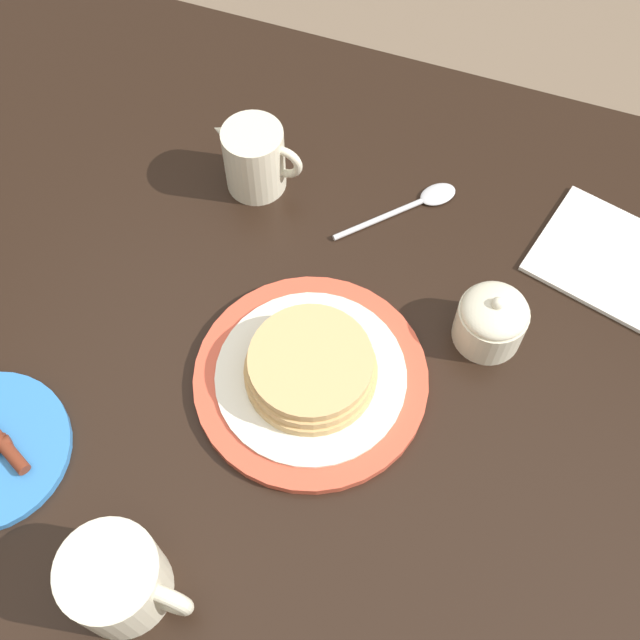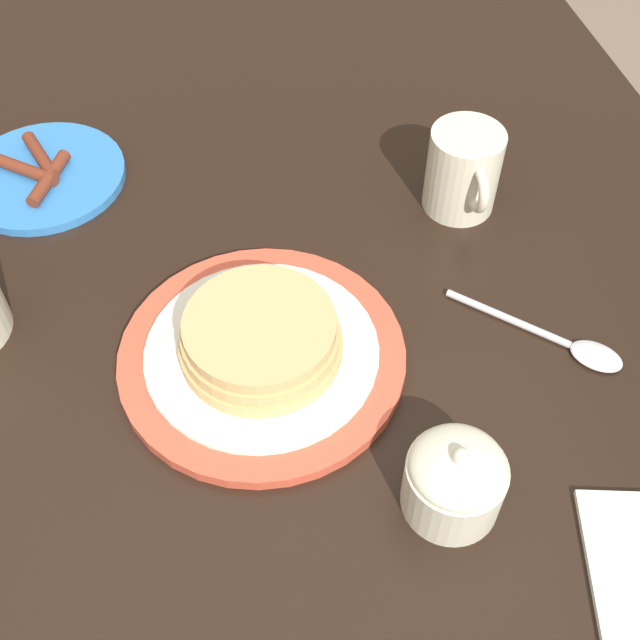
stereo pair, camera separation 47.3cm
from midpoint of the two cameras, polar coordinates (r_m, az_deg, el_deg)
name	(u,v)px [view 1 (the left image)]	position (r m, az deg, el deg)	size (l,w,h in m)	color
ground_plane	(280,554)	(1.46, -10.97, -18.74)	(8.00, 8.00, 0.00)	#7A6651
dining_table	(256,430)	(0.86, -18.05, -10.77)	(1.41, 1.10, 0.73)	black
pancake_plate	(311,373)	(0.75, -15.45, -6.77)	(0.25, 0.25, 0.06)	#DB5138
coffee_mug	(119,580)	(0.74, -32.26, -21.11)	(0.12, 0.09, 0.08)	beige
creamer_pitcher	(254,157)	(0.88, -17.97, 10.79)	(0.11, 0.07, 0.10)	beige
sugar_bowl	(492,320)	(0.73, -0.10, -2.40)	(0.08, 0.08, 0.08)	beige
napkin	(610,259)	(0.82, 10.92, 2.91)	(0.20, 0.18, 0.01)	silver
spoon	(418,202)	(0.85, -4.47, 7.66)	(0.13, 0.14, 0.01)	silver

